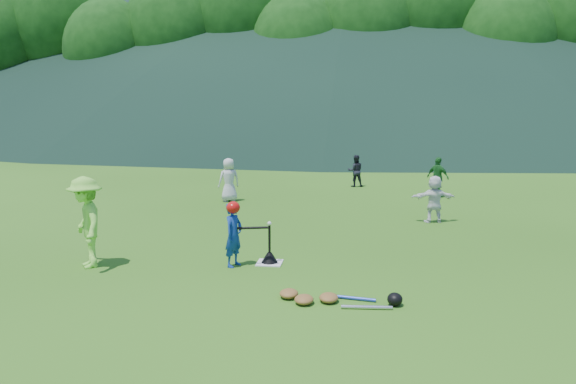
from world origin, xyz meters
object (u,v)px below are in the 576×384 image
object	(u,v)px
batter_child	(234,235)
batting_tee	(270,256)
adult_coach	(86,222)
fielder_c	(438,177)
equipment_pile	(329,298)
fielder_b	(355,171)
fielder_d	(434,199)
home_plate	(270,263)
fielder_a	(229,180)

from	to	relation	value
batter_child	batting_tee	world-z (taller)	batter_child
adult_coach	fielder_c	size ratio (longest dim) A/B	1.32
batter_child	equipment_pile	distance (m)	2.44
fielder_b	fielder_d	world-z (taller)	fielder_d
fielder_c	equipment_pile	xyz separation A→B (m)	(-2.70, -9.38, -0.55)
batter_child	fielder_d	xyz separation A→B (m)	(3.95, 4.18, -0.00)
home_plate	batting_tee	bearing A→B (deg)	0.00
fielder_d	equipment_pile	world-z (taller)	fielder_d
fielder_a	batting_tee	world-z (taller)	fielder_a
fielder_c	home_plate	bearing A→B (deg)	101.74
fielder_a	fielder_d	size ratio (longest dim) A/B	1.11
home_plate	adult_coach	world-z (taller)	adult_coach
batter_child	fielder_d	world-z (taller)	same
fielder_a	batting_tee	xyz separation A→B (m)	(2.21, -6.05, -0.50)
batter_child	fielder_a	size ratio (longest dim) A/B	0.90
fielder_c	batting_tee	size ratio (longest dim) A/B	1.80
fielder_c	equipment_pile	size ratio (longest dim) A/B	0.68
batter_child	equipment_pile	size ratio (longest dim) A/B	0.63
batter_child	adult_coach	distance (m)	2.58
batter_child	fielder_b	size ratio (longest dim) A/B	1.06
home_plate	adult_coach	distance (m)	3.30
fielder_d	batting_tee	world-z (taller)	fielder_d
adult_coach	batting_tee	world-z (taller)	adult_coach
adult_coach	fielder_b	size ratio (longest dim) A/B	1.49
fielder_d	batter_child	bearing A→B (deg)	34.90
batter_child	equipment_pile	bearing A→B (deg)	-110.66
fielder_b	batting_tee	distance (m)	9.47
adult_coach	equipment_pile	world-z (taller)	adult_coach
fielder_a	equipment_pile	bearing A→B (deg)	83.68
home_plate	equipment_pile	xyz separation A→B (m)	(1.18, -1.83, 0.06)
batter_child	fielder_a	xyz separation A→B (m)	(-1.61, 6.30, 0.06)
fielder_a	equipment_pile	xyz separation A→B (m)	(3.39, -7.88, -0.56)
fielder_a	fielder_b	distance (m)	4.88
fielder_a	fielder_c	bearing A→B (deg)	164.25
fielder_b	fielder_c	bearing A→B (deg)	133.36
home_plate	fielder_b	distance (m)	9.47
adult_coach	batting_tee	xyz separation A→B (m)	(3.14, 0.63, -0.68)
home_plate	fielder_a	distance (m)	6.47
fielder_a	fielder_c	world-z (taller)	fielder_a
adult_coach	fielder_c	bearing A→B (deg)	103.16
fielder_d	batting_tee	bearing A→B (deg)	37.86
batter_child	fielder_b	distance (m)	9.80
batting_tee	equipment_pile	xyz separation A→B (m)	(1.18, -1.83, -0.06)
fielder_d	adult_coach	bearing A→B (deg)	23.38
home_plate	fielder_d	world-z (taller)	fielder_d
fielder_b	fielder_d	xyz separation A→B (m)	(1.96, -5.42, 0.03)
home_plate	batter_child	world-z (taller)	batter_child
adult_coach	batting_tee	distance (m)	3.28
fielder_b	batting_tee	size ratio (longest dim) A/B	1.59
batter_child	adult_coach	world-z (taller)	adult_coach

